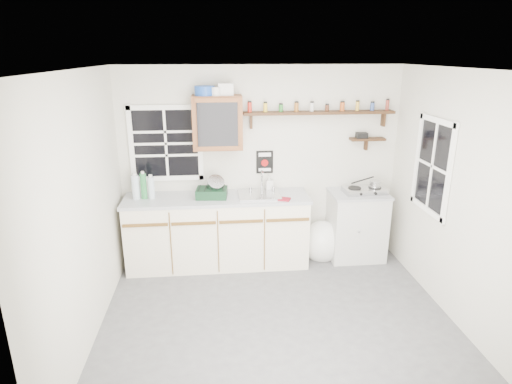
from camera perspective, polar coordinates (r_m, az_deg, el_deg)
room at (r=4.07m, az=3.09°, el=-1.84°), size 3.64×3.24×2.54m
main_cabinet at (r=5.53m, az=-5.11°, el=-5.15°), size 2.31×0.63×0.92m
right_cabinet at (r=5.85m, az=13.21°, el=-4.29°), size 0.73×0.57×0.91m
sink at (r=5.39m, az=0.46°, el=-0.34°), size 0.52×0.44×0.29m
upper_cabinet at (r=5.29m, az=-5.16°, el=9.20°), size 0.60×0.32×0.65m
upper_cabinet_clutter at (r=5.24m, az=-5.76°, el=13.34°), size 0.46×0.24×0.14m
spice_shelf at (r=5.50m, az=8.39°, el=10.51°), size 1.91×0.18×0.35m
secondary_shelf at (r=5.75m, az=14.40°, el=6.92°), size 0.45×0.16×0.24m
warning_sign at (r=5.57m, az=1.17°, el=4.02°), size 0.22×0.02×0.30m
window_back at (r=5.51m, az=-11.92°, el=6.34°), size 0.93×0.03×0.98m
window_right at (r=5.08m, az=22.51°, el=3.21°), size 0.03×0.78×1.08m
water_bottles at (r=5.41m, az=-14.89°, el=0.69°), size 0.27×0.09×0.35m
dish_rack at (r=5.33m, az=-5.77°, el=0.25°), size 0.40×0.32×0.28m
soap_bottle at (r=5.58m, az=1.76°, el=1.29°), size 0.10×0.10×0.20m
rag at (r=5.24m, az=3.80°, el=-0.96°), size 0.17×0.16×0.02m
hotplate at (r=5.69m, az=14.27°, el=0.24°), size 0.55×0.32×0.08m
saucepan at (r=5.71m, az=15.52°, el=1.04°), size 0.34×0.24×0.16m
trash_bag at (r=5.82m, az=8.82°, el=-6.52°), size 0.48×0.43×0.55m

